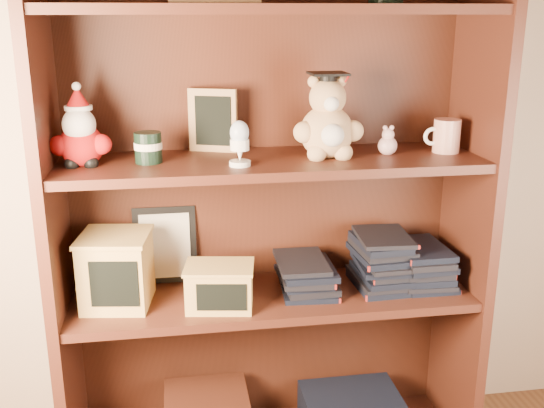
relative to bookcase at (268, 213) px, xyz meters
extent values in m
cube|color=tan|center=(-0.03, 0.14, 0.47)|extent=(3.00, 0.04, 2.50)
cube|color=#451F13|center=(-0.58, -0.05, 0.02)|extent=(0.03, 0.35, 1.60)
cube|color=#451F13|center=(0.59, -0.05, 0.02)|extent=(0.03, 0.35, 1.60)
cube|color=#401C11|center=(0.00, 0.11, 0.02)|extent=(1.20, 0.02, 1.60)
cube|color=#451F13|center=(0.00, -0.05, 0.56)|extent=(1.14, 0.33, 0.02)
cube|color=#451F13|center=(0.00, -0.05, -0.24)|extent=(1.14, 0.33, 0.02)
cube|color=#451F13|center=(0.00, -0.05, 0.16)|extent=(1.14, 0.33, 0.02)
sphere|color=#A50F0F|center=(-0.49, -0.05, 0.22)|extent=(0.11, 0.11, 0.11)
sphere|color=#A50F0F|center=(-0.55, -0.07, 0.23)|extent=(0.05, 0.05, 0.05)
sphere|color=#A50F0F|center=(-0.44, -0.07, 0.23)|extent=(0.05, 0.05, 0.05)
sphere|color=black|center=(-0.52, -0.08, 0.18)|extent=(0.04, 0.04, 0.04)
sphere|color=black|center=(-0.47, -0.08, 0.18)|extent=(0.04, 0.04, 0.04)
sphere|color=white|center=(-0.49, -0.06, 0.28)|extent=(0.08, 0.08, 0.08)
sphere|color=#D8B293|center=(-0.49, -0.05, 0.30)|extent=(0.06, 0.06, 0.06)
cone|color=#A50F0F|center=(-0.49, -0.05, 0.35)|extent=(0.07, 0.07, 0.06)
sphere|color=white|center=(-0.49, -0.05, 0.37)|extent=(0.02, 0.02, 0.02)
cylinder|color=white|center=(-0.49, -0.05, 0.32)|extent=(0.07, 0.07, 0.01)
cylinder|color=black|center=(-0.33, -0.05, 0.21)|extent=(0.07, 0.07, 0.08)
cylinder|color=beige|center=(-0.33, -0.05, 0.22)|extent=(0.07, 0.07, 0.02)
cube|color=#9E7547|center=(-0.15, 0.06, 0.26)|extent=(0.14, 0.07, 0.18)
cube|color=black|center=(-0.15, 0.05, 0.26)|extent=(0.10, 0.04, 0.14)
cube|color=#9E7547|center=(-0.15, 0.09, 0.19)|extent=(0.08, 0.08, 0.01)
cylinder|color=white|center=(-0.09, -0.13, 0.18)|extent=(0.06, 0.06, 0.01)
cone|color=white|center=(-0.09, -0.13, 0.20)|extent=(0.02, 0.02, 0.04)
cylinder|color=white|center=(-0.09, -0.13, 0.23)|extent=(0.05, 0.05, 0.03)
ellipsoid|color=silver|center=(-0.09, -0.13, 0.26)|extent=(0.05, 0.05, 0.06)
sphere|color=tan|center=(0.15, -0.05, 0.24)|extent=(0.15, 0.15, 0.15)
sphere|color=white|center=(0.15, -0.11, 0.24)|extent=(0.06, 0.06, 0.06)
sphere|color=tan|center=(0.09, -0.07, 0.24)|extent=(0.06, 0.06, 0.06)
sphere|color=tan|center=(0.22, -0.07, 0.24)|extent=(0.06, 0.06, 0.06)
sphere|color=tan|center=(0.12, -0.09, 0.19)|extent=(0.05, 0.05, 0.05)
sphere|color=tan|center=(0.19, -0.09, 0.19)|extent=(0.05, 0.05, 0.05)
sphere|color=tan|center=(0.15, -0.05, 0.33)|extent=(0.10, 0.10, 0.10)
sphere|color=white|center=(0.15, -0.09, 0.32)|extent=(0.04, 0.04, 0.04)
sphere|color=tan|center=(0.12, -0.04, 0.37)|extent=(0.03, 0.03, 0.03)
sphere|color=tan|center=(0.19, -0.04, 0.37)|extent=(0.03, 0.03, 0.03)
cylinder|color=black|center=(0.15, -0.05, 0.38)|extent=(0.05, 0.05, 0.02)
cube|color=black|center=(0.15, -0.05, 0.40)|extent=(0.10, 0.10, 0.01)
cylinder|color=#A50F0F|center=(0.20, -0.07, 0.38)|extent=(0.00, 0.05, 0.03)
sphere|color=#CD9E9F|center=(0.33, -0.05, 0.20)|extent=(0.05, 0.05, 0.05)
sphere|color=#CD9E9F|center=(0.33, -0.05, 0.23)|extent=(0.03, 0.03, 0.03)
sphere|color=#CD9E9F|center=(0.32, -0.05, 0.25)|extent=(0.01, 0.01, 0.01)
sphere|color=#CD9E9F|center=(0.34, -0.05, 0.25)|extent=(0.01, 0.01, 0.01)
cylinder|color=silver|center=(0.50, -0.05, 0.22)|extent=(0.07, 0.07, 0.09)
torus|color=white|center=(0.46, -0.05, 0.22)|extent=(0.05, 0.01, 0.05)
cube|color=black|center=(-0.30, 0.09, -0.11)|extent=(0.18, 0.05, 0.23)
cube|color=beige|center=(-0.30, 0.08, -0.11)|extent=(0.15, 0.03, 0.19)
cube|color=tan|center=(-0.43, -0.05, -0.13)|extent=(0.20, 0.20, 0.20)
cube|color=black|center=(-0.43, -0.14, -0.13)|extent=(0.13, 0.02, 0.13)
cube|color=tan|center=(-0.43, -0.05, -0.03)|extent=(0.21, 0.21, 0.01)
cube|color=tan|center=(-0.15, -0.12, -0.17)|extent=(0.19, 0.15, 0.12)
cube|color=black|center=(-0.15, -0.18, -0.17)|extent=(0.13, 0.02, 0.08)
cube|color=tan|center=(-0.15, -0.12, -0.11)|extent=(0.20, 0.16, 0.01)
cube|color=black|center=(0.10, -0.05, -0.22)|extent=(0.14, 0.20, 0.02)
cube|color=black|center=(0.10, -0.05, -0.20)|extent=(0.14, 0.20, 0.02)
cube|color=black|center=(0.10, -0.05, -0.19)|extent=(0.14, 0.20, 0.02)
cube|color=black|center=(0.10, -0.05, -0.17)|extent=(0.14, 0.20, 0.02)
cube|color=black|center=(0.10, -0.05, -0.16)|extent=(0.14, 0.20, 0.02)
cube|color=black|center=(0.10, -0.05, -0.14)|extent=(0.14, 0.20, 0.02)
cube|color=black|center=(0.33, -0.05, -0.22)|extent=(0.14, 0.20, 0.02)
cube|color=black|center=(0.33, -0.05, -0.20)|extent=(0.14, 0.20, 0.02)
cube|color=black|center=(0.33, -0.05, -0.19)|extent=(0.14, 0.20, 0.02)
cube|color=black|center=(0.33, -0.05, -0.17)|extent=(0.14, 0.20, 0.02)
cube|color=black|center=(0.33, -0.05, -0.16)|extent=(0.14, 0.20, 0.02)
cube|color=black|center=(0.33, -0.05, -0.14)|extent=(0.14, 0.20, 0.02)
cube|color=black|center=(0.33, -0.05, -0.12)|extent=(0.14, 0.20, 0.02)
cube|color=black|center=(0.33, -0.05, -0.11)|extent=(0.14, 0.20, 0.02)
cube|color=black|center=(0.33, -0.05, -0.09)|extent=(0.14, 0.20, 0.02)
cube|color=black|center=(0.33, -0.05, -0.08)|extent=(0.14, 0.20, 0.02)
cube|color=black|center=(0.46, -0.05, -0.22)|extent=(0.14, 0.20, 0.02)
cube|color=black|center=(0.46, -0.05, -0.20)|extent=(0.14, 0.20, 0.02)
cube|color=black|center=(0.46, -0.05, -0.19)|extent=(0.14, 0.20, 0.02)
cube|color=black|center=(0.46, -0.05, -0.17)|extent=(0.14, 0.20, 0.02)
cube|color=black|center=(0.46, -0.05, -0.16)|extent=(0.14, 0.20, 0.02)
cube|color=black|center=(0.46, -0.05, -0.14)|extent=(0.14, 0.20, 0.02)
cube|color=black|center=(0.46, -0.05, -0.12)|extent=(0.14, 0.20, 0.02)
camera|label=1|loc=(-0.26, -1.72, 0.55)|focal=42.00mm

